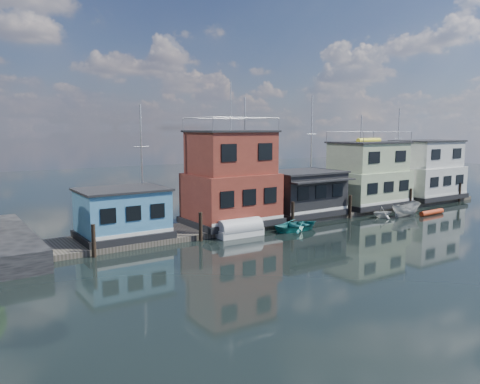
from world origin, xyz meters
TOP-DOWN VIEW (x-y plane):
  - ground at (0.00, 0.00)m, footprint 160.00×160.00m
  - dock at (0.00, 12.00)m, footprint 48.00×5.00m
  - houseboat_blue at (-18.00, 12.00)m, footprint 6.40×4.90m
  - houseboat_red at (-8.50, 12.00)m, footprint 7.40×5.90m
  - houseboat_dark at (-0.50, 11.98)m, footprint 7.40×6.10m
  - houseboat_green at (8.50, 12.00)m, footprint 8.40×5.90m
  - houseboat_white at (18.50, 12.00)m, footprint 8.40×5.90m
  - pilings at (-0.33, 9.20)m, footprint 42.28×0.28m
  - background_masts at (4.76, 18.00)m, footprint 36.40×0.16m
  - tarp_runabout at (-9.68, 8.87)m, footprint 3.78×1.65m
  - red_kayak at (11.05, 6.01)m, footprint 3.44×0.62m
  - dinghy_white at (5.90, 7.75)m, footprint 2.53×2.36m
  - motorboat at (8.23, 6.86)m, footprint 3.58×1.57m
  - dinghy_teal at (-4.42, 7.98)m, footprint 4.20×3.04m

SIDE VIEW (x-z plane):
  - ground at x=0.00m, z-range 0.00..0.00m
  - dock at x=0.00m, z-range 0.00..0.40m
  - red_kayak at x=11.05m, z-range 0.00..0.50m
  - dinghy_teal at x=-4.42m, z-range 0.00..0.86m
  - dinghy_white at x=5.90m, z-range 0.00..1.08m
  - tarp_runabout at x=-9.68m, z-range -0.19..1.32m
  - motorboat at x=8.23m, z-range 0.00..1.35m
  - pilings at x=-0.33m, z-range 0.00..2.20m
  - houseboat_blue at x=-18.00m, z-range 0.38..4.04m
  - houseboat_dark at x=-0.50m, z-range 0.39..4.45m
  - houseboat_white at x=18.50m, z-range 0.21..6.87m
  - houseboat_green at x=8.50m, z-range 0.03..7.06m
  - houseboat_red at x=-8.50m, z-range -1.83..10.03m
  - background_masts at x=4.76m, z-range -0.45..11.55m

